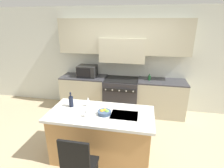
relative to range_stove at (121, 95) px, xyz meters
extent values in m
plane|color=tan|center=(0.00, -1.57, -0.46)|extent=(10.00, 10.00, 0.00)
cube|color=silver|center=(0.00, 0.36, 0.89)|extent=(10.00, 0.06, 2.70)
cube|color=#B2AD93|center=(0.00, 0.16, 1.51)|extent=(3.25, 0.34, 0.85)
cube|color=#B2AD93|center=(0.00, 0.13, 1.19)|extent=(1.14, 0.40, 0.60)
cube|color=#B2AD93|center=(-1.03, 0.02, -0.01)|extent=(1.19, 0.62, 0.90)
cube|color=#333338|center=(-1.03, 0.02, 0.45)|extent=(1.19, 0.62, 0.03)
cube|color=#B2AD93|center=(1.03, 0.02, -0.01)|extent=(1.19, 0.62, 0.90)
cube|color=#333338|center=(1.03, 0.02, 0.45)|extent=(1.19, 0.62, 0.03)
cube|color=#2D2D33|center=(0.00, 0.00, -0.01)|extent=(0.87, 0.66, 0.91)
cube|color=black|center=(0.00, 0.00, 0.45)|extent=(0.84, 0.61, 0.01)
cube|color=black|center=(0.00, -0.34, 0.28)|extent=(0.80, 0.02, 0.09)
cylinder|color=silver|center=(-0.34, -0.35, 0.28)|extent=(0.04, 0.02, 0.04)
cylinder|color=silver|center=(-0.17, -0.35, 0.28)|extent=(0.04, 0.02, 0.04)
cylinder|color=silver|center=(0.00, -0.35, 0.28)|extent=(0.04, 0.02, 0.04)
cylinder|color=silver|center=(0.17, -0.35, 0.28)|extent=(0.04, 0.02, 0.04)
cylinder|color=silver|center=(0.34, -0.35, 0.28)|extent=(0.04, 0.02, 0.04)
cube|color=black|center=(-0.92, 0.02, 0.62)|extent=(0.48, 0.37, 0.30)
cube|color=black|center=(-0.96, -0.17, 0.62)|extent=(0.38, 0.01, 0.25)
cube|color=#B7844C|center=(-0.10, -1.77, -0.03)|extent=(1.65, 0.77, 0.85)
cube|color=silver|center=(-0.10, -1.77, 0.41)|extent=(1.75, 0.84, 0.04)
cube|color=#2D2D30|center=(0.30, -1.77, 0.43)|extent=(0.44, 0.32, 0.01)
cylinder|color=#B2B2B7|center=(0.30, -1.58, 0.44)|extent=(0.02, 0.02, 0.00)
cube|color=black|center=(-0.20, -2.50, 0.01)|extent=(0.42, 0.40, 0.04)
cube|color=black|center=(-0.20, -2.68, 0.28)|extent=(0.40, 0.04, 0.52)
cylinder|color=black|center=(-0.38, -2.33, -0.24)|extent=(0.04, 0.04, 0.45)
cylinder|color=black|center=(-0.67, -1.65, 0.53)|extent=(0.08, 0.08, 0.19)
cylinder|color=black|center=(-0.67, -1.65, 0.67)|extent=(0.03, 0.03, 0.08)
cylinder|color=white|center=(-0.28, -1.94, 0.44)|extent=(0.06, 0.06, 0.01)
cylinder|color=white|center=(-0.28, -1.94, 0.48)|extent=(0.01, 0.01, 0.07)
cone|color=white|center=(-0.28, -1.94, 0.57)|extent=(0.07, 0.07, 0.10)
cylinder|color=white|center=(-0.38, -1.58, 0.44)|extent=(0.06, 0.06, 0.01)
cylinder|color=white|center=(-0.38, -1.58, 0.48)|extent=(0.01, 0.01, 0.07)
cone|color=white|center=(-0.38, -1.58, 0.57)|extent=(0.07, 0.07, 0.10)
cylinder|color=#384C6B|center=(-0.03, -1.80, 0.47)|extent=(0.22, 0.22, 0.06)
sphere|color=gold|center=(-0.07, -1.80, 0.49)|extent=(0.07, 0.07, 0.07)
sphere|color=#66A83D|center=(0.01, -1.80, 0.49)|extent=(0.07, 0.07, 0.07)
sphere|color=gold|center=(-0.03, -1.77, 0.49)|extent=(0.07, 0.07, 0.07)
cylinder|color=#194723|center=(0.70, 0.02, 0.53)|extent=(0.06, 0.06, 0.12)
cylinder|color=#194723|center=(0.70, 0.02, 0.61)|extent=(0.02, 0.02, 0.05)
camera|label=1|loc=(0.57, -4.26, 1.87)|focal=28.00mm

